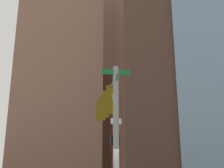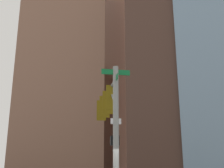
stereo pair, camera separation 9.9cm
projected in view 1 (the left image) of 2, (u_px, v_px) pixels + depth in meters
The scene contains 4 objects.
signal_pole_assembly at pixel (109, 113), 13.85m from camera, with size 3.19×4.81×6.04m.
building_brick_nearside at pixel (72, 76), 61.89m from camera, with size 19.99×14.67×40.58m, color #845B47.
building_brick_midblock at pixel (197, 61), 47.49m from camera, with size 20.66×15.32×36.82m, color #4C3328.
building_brick_farside at pixel (192, 50), 60.57m from camera, with size 21.75×19.56×50.41m, color brown.
Camera 1 is at (-3.63, 11.13, 1.88)m, focal length 46.00 mm.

